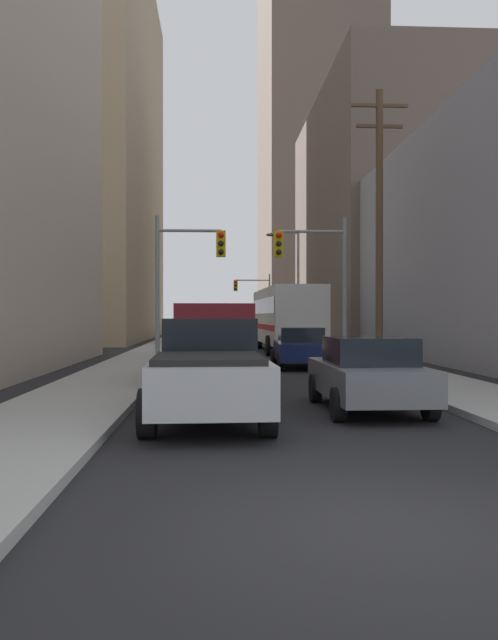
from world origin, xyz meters
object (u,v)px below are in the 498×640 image
at_px(city_bus, 286,316).
at_px(cargo_van_maroon, 212,339).
at_px(sedan_red, 211,335).
at_px(traffic_signal_near_left, 186,265).
at_px(traffic_signal_near_right, 314,266).
at_px(sedan_navy, 300,347).
at_px(traffic_signal_far_right, 254,294).
at_px(sedan_grey, 368,373).
at_px(pickup_truck_silver, 209,370).

relative_size(city_bus, cargo_van_maroon, 2.20).
xyz_separation_m(sedan_red, traffic_signal_near_left, (-0.94, -13.45, 3.22)).
height_order(cargo_van_maroon, traffic_signal_near_right, traffic_signal_near_right).
distance_m(sedan_navy, traffic_signal_near_right, 3.96).
bearing_deg(traffic_signal_near_left, traffic_signal_far_right, 82.16).
xyz_separation_m(city_bus, cargo_van_maroon, (-3.91, -16.28, -0.64)).
height_order(city_bus, sedan_red, city_bus).
distance_m(sedan_grey, traffic_signal_near_right, 13.54).
xyz_separation_m(sedan_grey, traffic_signal_far_right, (0.70, 49.12, 3.26)).
bearing_deg(city_bus, sedan_red, 129.06).
xyz_separation_m(cargo_van_maroon, traffic_signal_far_right, (3.89, 43.81, 2.74)).
height_order(city_bus, sedan_grey, city_bus).
bearing_deg(sedan_red, city_bus, -50.94).
xyz_separation_m(sedan_navy, traffic_signal_far_right, (0.61, 38.12, 3.26)).
relative_size(city_bus, pickup_truck_silver, 2.12).
distance_m(cargo_van_maroon, traffic_signal_far_right, 44.07).
relative_size(traffic_signal_near_left, traffic_signal_near_right, 1.00).
xyz_separation_m(city_bus, traffic_signal_near_left, (-4.98, -8.48, 2.07)).
bearing_deg(traffic_signal_near_right, traffic_signal_near_left, -180.00).
distance_m(sedan_navy, traffic_signal_far_right, 38.27).
xyz_separation_m(pickup_truck_silver, sedan_grey, (3.24, 0.88, -0.16)).
bearing_deg(sedan_grey, sedan_navy, 89.55).
bearing_deg(city_bus, cargo_van_maroon, -103.52).
bearing_deg(pickup_truck_silver, sedan_navy, 74.34).
bearing_deg(pickup_truck_silver, sedan_grey, 15.25).
bearing_deg(cargo_van_maroon, traffic_signal_far_right, 84.92).
relative_size(sedan_red, traffic_signal_far_right, 0.70).
relative_size(sedan_grey, sedan_red, 1.00).
bearing_deg(traffic_signal_near_left, sedan_navy, -25.91).
bearing_deg(traffic_signal_far_right, traffic_signal_near_right, -89.60).
relative_size(sedan_red, traffic_signal_near_left, 0.70).
relative_size(pickup_truck_silver, traffic_signal_near_left, 0.91).
height_order(pickup_truck_silver, cargo_van_maroon, cargo_van_maroon).
distance_m(pickup_truck_silver, sedan_red, 27.45).
relative_size(cargo_van_maroon, sedan_navy, 1.23).
xyz_separation_m(city_bus, sedan_navy, (-0.63, -10.59, -1.16)).
xyz_separation_m(sedan_navy, traffic_signal_near_right, (0.87, 2.11, 3.23)).
xyz_separation_m(city_bus, traffic_signal_near_right, (0.23, -8.48, 2.08)).
relative_size(pickup_truck_silver, traffic_signal_near_right, 0.91).
bearing_deg(traffic_signal_near_right, city_bus, 91.59).
distance_m(pickup_truck_silver, traffic_signal_near_left, 14.36).
relative_size(sedan_grey, traffic_signal_far_right, 0.70).
height_order(city_bus, sedan_navy, city_bus).
distance_m(sedan_grey, sedan_red, 26.77).
xyz_separation_m(sedan_grey, sedan_red, (-3.32, 26.56, 0.00)).
bearing_deg(city_bus, traffic_signal_near_left, -120.44).
distance_m(sedan_grey, traffic_signal_far_right, 49.23).
bearing_deg(cargo_van_maroon, pickup_truck_silver, -90.47).
bearing_deg(traffic_signal_near_left, sedan_red, 85.98).
bearing_deg(pickup_truck_silver, cargo_van_maroon, 89.53).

